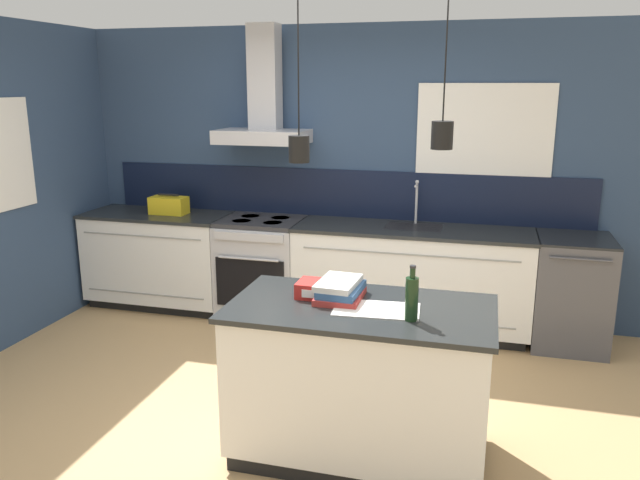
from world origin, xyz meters
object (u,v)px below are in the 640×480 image
dishwasher (571,292)px  yellow_toolbox (169,205)px  red_supply_box (318,289)px  oven_range (262,268)px  bottle_on_island (412,298)px  book_stack (340,290)px

dishwasher → yellow_toolbox: bearing=180.0°
dishwasher → red_supply_box: bearing=-130.2°
dishwasher → yellow_toolbox: 3.61m
oven_range → red_supply_box: bearing=-61.0°
oven_range → dishwasher: bearing=0.1°
bottle_on_island → yellow_toolbox: (-2.52, 2.13, -0.04)m
book_stack → dishwasher: bearing=52.2°
bottle_on_island → yellow_toolbox: size_ratio=0.86×
red_supply_box → oven_range: bearing=119.0°
bottle_on_island → book_stack: size_ratio=0.87×
dishwasher → bottle_on_island: (-1.05, -2.13, 0.58)m
oven_range → book_stack: 2.29m
yellow_toolbox → dishwasher: bearing=-0.0°
red_supply_box → book_stack: bearing=-1.3°
oven_range → bottle_on_island: 2.73m
bottle_on_island → book_stack: (-0.43, 0.23, -0.07)m
bottle_on_island → dishwasher: bearing=63.8°
yellow_toolbox → bottle_on_island: bearing=-40.1°
book_stack → red_supply_box: 0.13m
oven_range → dishwasher: 2.66m
oven_range → red_supply_box: red_supply_box is taller
oven_range → bottle_on_island: bottle_on_island is taller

